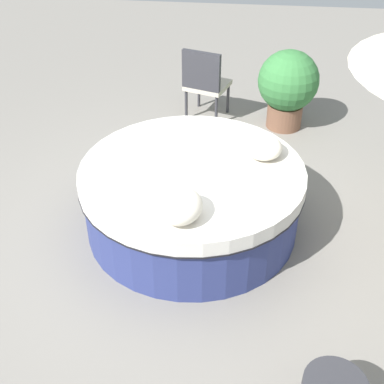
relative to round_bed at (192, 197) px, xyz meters
name	(u,v)px	position (x,y,z in m)	size (l,w,h in m)	color
ground_plane	(192,225)	(0.00, 0.00, -0.35)	(16.00, 16.00, 0.00)	gray
round_bed	(192,197)	(0.00, 0.00, 0.00)	(2.12, 2.12, 0.69)	navy
throw_pillow_0	(179,206)	(-0.73, 0.02, 0.44)	(0.45, 0.37, 0.22)	silver
throw_pillow_1	(263,147)	(0.31, -0.65, 0.42)	(0.42, 0.37, 0.17)	silver
patio_chair	(205,80)	(2.32, 0.10, 0.21)	(0.64, 0.65, 0.98)	#333338
planter	(288,85)	(2.22, -0.97, 0.23)	(0.78, 0.78, 1.03)	brown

